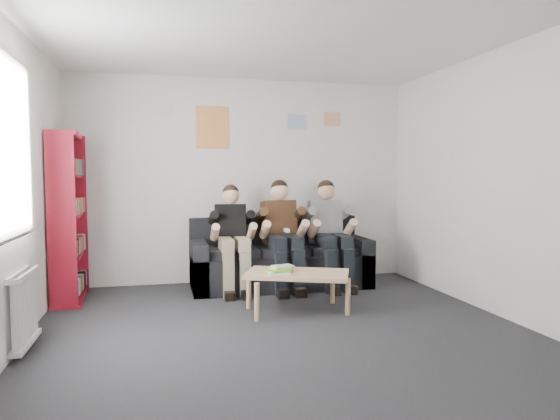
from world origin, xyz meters
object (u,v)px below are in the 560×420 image
sofa (279,261)px  bookshelf (69,218)px  coffee_table (297,277)px  person_middle (283,235)px  person_right (330,234)px  person_left (233,238)px

sofa → bookshelf: size_ratio=1.18×
coffee_table → person_middle: person_middle is taller
bookshelf → sofa: bearing=0.3°
coffee_table → person_right: bearing=55.5°
person_middle → person_right: (0.63, 0.00, -0.00)m
bookshelf → coffee_table: size_ratio=1.81×
sofa → bookshelf: bearing=-175.3°
bookshelf → person_right: bearing=-4.4°
person_middle → bookshelf: bearing=174.4°
coffee_table → person_right: person_right is taller
coffee_table → person_middle: bearing=84.6°
sofa → person_right: (0.63, -0.20, 0.37)m
sofa → person_middle: (0.00, -0.20, 0.37)m
person_left → coffee_table: bearing=-54.4°
person_right → sofa: bearing=168.1°
person_left → person_middle: size_ratio=0.96×
bookshelf → person_left: 1.88m
sofa → bookshelf: bookshelf is taller
coffee_table → person_middle: (0.10, 1.05, 0.31)m
coffee_table → bookshelf: bearing=156.2°
coffee_table → person_left: 1.22m
bookshelf → person_left: (1.86, 0.00, -0.29)m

